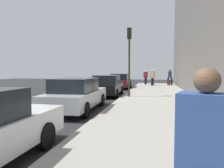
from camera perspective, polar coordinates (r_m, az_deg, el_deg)
name	(u,v)px	position (r m, az deg, el deg)	size (l,w,h in m)	color
ground_plane	(109,97)	(14.85, -0.88, -3.48)	(56.00, 56.00, 0.00)	#28282B
sidewalk	(157,97)	(14.49, 11.99, -3.45)	(28.00, 4.60, 0.15)	#A39E93
lane_stripe_centre	(66,96)	(15.85, -12.26, -3.09)	(28.00, 0.14, 0.01)	gold
parked_car_silver	(76,94)	(9.83, -9.61, -2.80)	(4.67, 2.01, 1.51)	black
parked_car_black	(107,86)	(15.28, -1.24, -0.42)	(4.32, 2.01, 1.51)	black
parked_car_maroon	(121,81)	(21.52, 2.33, 0.79)	(4.58, 1.96, 1.51)	black
pedestrian_blue_coat	(205,159)	(2.16, 23.75, -18.09)	(0.56, 0.54, 1.75)	black
pedestrian_burgundy_coat	(146,77)	(26.03, 9.08, 1.94)	(0.55, 0.52, 1.71)	black
pedestrian_tan_coat	(152,77)	(24.14, 10.88, 1.85)	(0.56, 0.55, 1.77)	black
pedestrian_navy_coat	(170,77)	(25.43, 15.37, 1.93)	(0.55, 0.59, 1.81)	black
traffic_light_pole	(129,51)	(13.85, 4.69, 9.01)	(0.35, 0.26, 4.43)	#2D2D19
rolling_suitcase	(169,83)	(24.96, 15.17, 0.34)	(0.34, 0.22, 0.93)	#471E19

